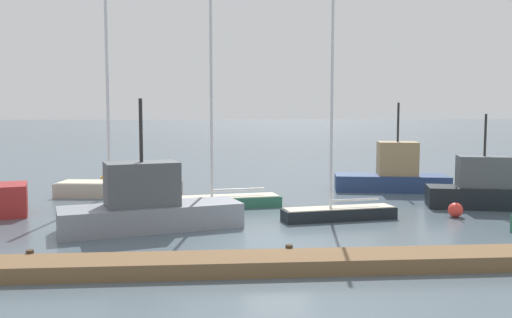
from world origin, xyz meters
TOP-DOWN VIEW (x-y plane):
  - ground_plane at (0.00, 0.00)m, footprint 600.00×600.00m
  - dock_pier at (0.00, -4.08)m, footprint 20.58×1.83m
  - sailboat_0 at (-2.04, 7.18)m, footprint 6.25×2.47m
  - sailboat_1 at (3.25, 3.55)m, footprint 5.38×2.02m
  - sailboat_2 at (-7.88, 11.39)m, footprint 7.29×2.93m
  - fishing_boat_0 at (8.71, 12.16)m, footprint 7.19×3.54m
  - fishing_boat_1 at (11.49, 5.87)m, footprint 6.38×3.36m
  - fishing_boat_2 at (-5.16, 2.22)m, footprint 7.81×4.37m
  - channel_buoy_0 at (8.81, 3.69)m, footprint 0.68×0.68m
  - channel_buoy_1 at (-9.80, 17.02)m, footprint 0.58×0.58m

SIDE VIEW (x-z plane):
  - ground_plane at x=0.00m, z-range 0.00..0.00m
  - dock_pier at x=0.00m, z-range -0.05..0.53m
  - channel_buoy_1 at x=-9.80m, z-range -0.37..0.98m
  - channel_buoy_0 at x=8.81m, z-range -0.37..1.06m
  - sailboat_1 at x=3.25m, z-range -4.58..5.58m
  - sailboat_0 at x=-2.04m, z-range -5.07..6.11m
  - sailboat_2 at x=-7.88m, z-range -5.43..6.59m
  - fishing_boat_1 at x=11.49m, z-range -1.43..3.36m
  - fishing_boat_2 at x=-5.16m, z-range -1.71..3.74m
  - fishing_boat_0 at x=8.71m, z-range -1.69..3.76m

